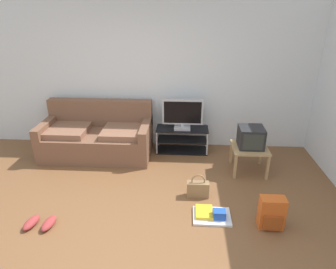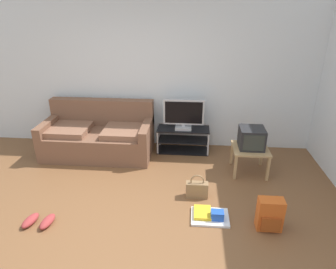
{
  "view_description": "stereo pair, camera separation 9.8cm",
  "coord_description": "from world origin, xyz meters",
  "px_view_note": "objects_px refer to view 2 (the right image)",
  "views": [
    {
      "loc": [
        0.72,
        -2.91,
        2.52
      ],
      "look_at": [
        0.46,
        1.26,
        0.69
      ],
      "focal_mm": 31.91,
      "sensor_mm": 36.0,
      "label": 1
    },
    {
      "loc": [
        0.81,
        -2.9,
        2.52
      ],
      "look_at": [
        0.46,
        1.26,
        0.69
      ],
      "focal_mm": 31.91,
      "sensor_mm": 36.0,
      "label": 2
    }
  ],
  "objects_px": {
    "flat_tv": "(184,115)",
    "side_table": "(250,151)",
    "tv_stand": "(183,140)",
    "crt_tv": "(252,138)",
    "handbag": "(197,189)",
    "sneakers_pair": "(39,221)",
    "couch": "(99,136)",
    "floor_tray": "(210,215)",
    "backpack": "(270,214)"
  },
  "relations": [
    {
      "from": "tv_stand",
      "to": "side_table",
      "type": "bearing_deg",
      "value": -31.49
    },
    {
      "from": "floor_tray",
      "to": "flat_tv",
      "type": "bearing_deg",
      "value": 102.56
    },
    {
      "from": "side_table",
      "to": "floor_tray",
      "type": "xyz_separation_m",
      "value": [
        -0.68,
        -1.22,
        -0.33
      ]
    },
    {
      "from": "side_table",
      "to": "floor_tray",
      "type": "distance_m",
      "value": 1.44
    },
    {
      "from": "tv_stand",
      "to": "floor_tray",
      "type": "relative_size",
      "value": 1.95
    },
    {
      "from": "sneakers_pair",
      "to": "tv_stand",
      "type": "bearing_deg",
      "value": 52.05
    },
    {
      "from": "tv_stand",
      "to": "crt_tv",
      "type": "distance_m",
      "value": 1.33
    },
    {
      "from": "flat_tv",
      "to": "side_table",
      "type": "relative_size",
      "value": 1.29
    },
    {
      "from": "flat_tv",
      "to": "side_table",
      "type": "xyz_separation_m",
      "value": [
        1.09,
        -0.65,
        -0.35
      ]
    },
    {
      "from": "sneakers_pair",
      "to": "handbag",
      "type": "bearing_deg",
      "value": 20.84
    },
    {
      "from": "backpack",
      "to": "sneakers_pair",
      "type": "relative_size",
      "value": 1.06
    },
    {
      "from": "couch",
      "to": "crt_tv",
      "type": "bearing_deg",
      "value": -9.83
    },
    {
      "from": "flat_tv",
      "to": "floor_tray",
      "type": "distance_m",
      "value": 2.04
    },
    {
      "from": "tv_stand",
      "to": "handbag",
      "type": "distance_m",
      "value": 1.47
    },
    {
      "from": "tv_stand",
      "to": "flat_tv",
      "type": "relative_size",
      "value": 1.31
    },
    {
      "from": "flat_tv",
      "to": "floor_tray",
      "type": "bearing_deg",
      "value": -77.44
    },
    {
      "from": "flat_tv",
      "to": "crt_tv",
      "type": "distance_m",
      "value": 1.27
    },
    {
      "from": "tv_stand",
      "to": "sneakers_pair",
      "type": "relative_size",
      "value": 2.43
    },
    {
      "from": "flat_tv",
      "to": "sneakers_pair",
      "type": "xyz_separation_m",
      "value": [
        -1.71,
        -2.17,
        -0.68
      ]
    },
    {
      "from": "flat_tv",
      "to": "handbag",
      "type": "relative_size",
      "value": 2.01
    },
    {
      "from": "couch",
      "to": "crt_tv",
      "type": "height_order",
      "value": "couch"
    },
    {
      "from": "couch",
      "to": "tv_stand",
      "type": "bearing_deg",
      "value": 7.53
    },
    {
      "from": "handbag",
      "to": "sneakers_pair",
      "type": "xyz_separation_m",
      "value": [
        -1.96,
        -0.75,
        -0.08
      ]
    },
    {
      "from": "flat_tv",
      "to": "handbag",
      "type": "distance_m",
      "value": 1.56
    },
    {
      "from": "handbag",
      "to": "sneakers_pair",
      "type": "relative_size",
      "value": 0.93
    },
    {
      "from": "crt_tv",
      "to": "sneakers_pair",
      "type": "bearing_deg",
      "value": -151.24
    },
    {
      "from": "side_table",
      "to": "sneakers_pair",
      "type": "bearing_deg",
      "value": -151.5
    },
    {
      "from": "crt_tv",
      "to": "side_table",
      "type": "bearing_deg",
      "value": -90.0
    },
    {
      "from": "side_table",
      "to": "floor_tray",
      "type": "height_order",
      "value": "side_table"
    },
    {
      "from": "tv_stand",
      "to": "couch",
      "type": "bearing_deg",
      "value": -172.47
    },
    {
      "from": "couch",
      "to": "crt_tv",
      "type": "relative_size",
      "value": 4.92
    },
    {
      "from": "backpack",
      "to": "handbag",
      "type": "bearing_deg",
      "value": 139.13
    },
    {
      "from": "sneakers_pair",
      "to": "couch",
      "type": "bearing_deg",
      "value": 84.56
    },
    {
      "from": "couch",
      "to": "side_table",
      "type": "bearing_deg",
      "value": -10.18
    },
    {
      "from": "sneakers_pair",
      "to": "flat_tv",
      "type": "bearing_deg",
      "value": 51.77
    },
    {
      "from": "flat_tv",
      "to": "handbag",
      "type": "bearing_deg",
      "value": -79.89
    },
    {
      "from": "side_table",
      "to": "handbag",
      "type": "relative_size",
      "value": 1.55
    },
    {
      "from": "crt_tv",
      "to": "floor_tray",
      "type": "relative_size",
      "value": 0.81
    },
    {
      "from": "handbag",
      "to": "side_table",
      "type": "bearing_deg",
      "value": 42.69
    },
    {
      "from": "side_table",
      "to": "handbag",
      "type": "height_order",
      "value": "side_table"
    },
    {
      "from": "tv_stand",
      "to": "sneakers_pair",
      "type": "xyz_separation_m",
      "value": [
        -1.71,
        -2.19,
        -0.18
      ]
    },
    {
      "from": "flat_tv",
      "to": "backpack",
      "type": "height_order",
      "value": "flat_tv"
    },
    {
      "from": "flat_tv",
      "to": "sneakers_pair",
      "type": "bearing_deg",
      "value": -128.23
    },
    {
      "from": "backpack",
      "to": "handbag",
      "type": "relative_size",
      "value": 1.15
    },
    {
      "from": "couch",
      "to": "side_table",
      "type": "xyz_separation_m",
      "value": [
        2.61,
        -0.47,
        0.04
      ]
    },
    {
      "from": "crt_tv",
      "to": "backpack",
      "type": "relative_size",
      "value": 0.94
    },
    {
      "from": "side_table",
      "to": "backpack",
      "type": "height_order",
      "value": "side_table"
    },
    {
      "from": "backpack",
      "to": "couch",
      "type": "bearing_deg",
      "value": 138.06
    },
    {
      "from": "sneakers_pair",
      "to": "floor_tray",
      "type": "relative_size",
      "value": 0.8
    },
    {
      "from": "tv_stand",
      "to": "crt_tv",
      "type": "height_order",
      "value": "crt_tv"
    }
  ]
}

